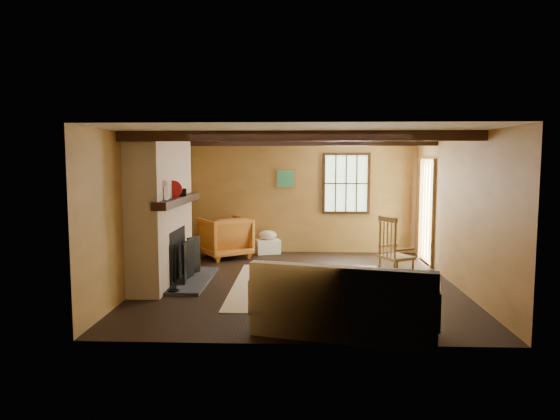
{
  "coord_description": "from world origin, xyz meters",
  "views": [
    {
      "loc": [
        0.02,
        -8.02,
        2.01
      ],
      "look_at": [
        -0.33,
        0.4,
        1.16
      ],
      "focal_mm": 32.0,
      "sensor_mm": 36.0,
      "label": 1
    }
  ],
  "objects_px": {
    "rocking_chair": "(394,255)",
    "sofa": "(346,307)",
    "fireplace": "(163,215)",
    "laundry_basket": "(268,246)",
    "armchair": "(225,237)"
  },
  "relations": [
    {
      "from": "fireplace",
      "to": "sofa",
      "type": "height_order",
      "value": "fireplace"
    },
    {
      "from": "fireplace",
      "to": "rocking_chair",
      "type": "xyz_separation_m",
      "value": [
        3.78,
        0.05,
        -0.64
      ]
    },
    {
      "from": "laundry_basket",
      "to": "fireplace",
      "type": "bearing_deg",
      "value": -121.18
    },
    {
      "from": "rocking_chair",
      "to": "fireplace",
      "type": "bearing_deg",
      "value": 61.24
    },
    {
      "from": "rocking_chair",
      "to": "sofa",
      "type": "relative_size",
      "value": 0.49
    },
    {
      "from": "fireplace",
      "to": "rocking_chair",
      "type": "relative_size",
      "value": 2.17
    },
    {
      "from": "sofa",
      "to": "laundry_basket",
      "type": "height_order",
      "value": "sofa"
    },
    {
      "from": "rocking_chair",
      "to": "laundry_basket",
      "type": "bearing_deg",
      "value": 12.28
    },
    {
      "from": "fireplace",
      "to": "armchair",
      "type": "distance_m",
      "value": 2.28
    },
    {
      "from": "rocking_chair",
      "to": "armchair",
      "type": "bearing_deg",
      "value": 27.29
    },
    {
      "from": "fireplace",
      "to": "laundry_basket",
      "type": "relative_size",
      "value": 4.8
    },
    {
      "from": "rocking_chair",
      "to": "sofa",
      "type": "height_order",
      "value": "rocking_chair"
    },
    {
      "from": "sofa",
      "to": "laundry_basket",
      "type": "bearing_deg",
      "value": 118.3
    },
    {
      "from": "laundry_basket",
      "to": "armchair",
      "type": "relative_size",
      "value": 0.54
    },
    {
      "from": "rocking_chair",
      "to": "sofa",
      "type": "xyz_separation_m",
      "value": [
        -1.0,
        -2.39,
        -0.16
      ]
    }
  ]
}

